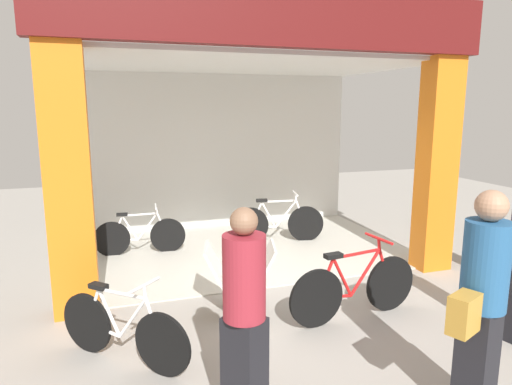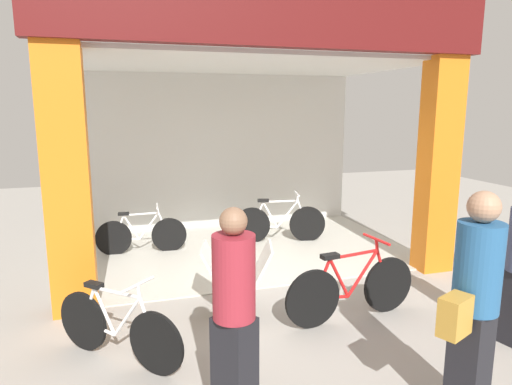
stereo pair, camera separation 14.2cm
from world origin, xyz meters
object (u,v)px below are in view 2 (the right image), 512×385
(bicycle_parked_1, at_px, (352,288))
(bicycle_inside_1, at_px, (141,235))
(pedestrian_0, at_px, (234,317))
(bicycle_parked_0, at_px, (117,328))
(bicycle_inside_0, at_px, (280,223))
(pedestrian_2, at_px, (473,305))
(sandwich_board_sign, at_px, (237,278))

(bicycle_parked_1, bearing_deg, bicycle_inside_1, 124.70)
(bicycle_inside_1, bearing_deg, pedestrian_0, -83.90)
(bicycle_parked_0, bearing_deg, bicycle_inside_0, 49.04)
(pedestrian_2, bearing_deg, bicycle_parked_0, 147.78)
(sandwich_board_sign, bearing_deg, bicycle_parked_0, -152.40)
(pedestrian_2, bearing_deg, sandwich_board_sign, 117.63)
(bicycle_inside_1, bearing_deg, pedestrian_2, -65.82)
(bicycle_inside_0, bearing_deg, bicycle_parked_0, -130.96)
(bicycle_inside_1, height_order, pedestrian_2, pedestrian_2)
(pedestrian_2, bearing_deg, bicycle_parked_1, 90.97)
(bicycle_parked_0, bearing_deg, pedestrian_2, -32.22)
(bicycle_inside_0, relative_size, pedestrian_0, 0.95)
(bicycle_inside_0, distance_m, pedestrian_0, 4.80)
(bicycle_parked_1, bearing_deg, bicycle_parked_0, -176.90)
(bicycle_inside_1, xyz_separation_m, sandwich_board_sign, (0.97, -2.56, 0.09))
(bicycle_parked_0, distance_m, sandwich_board_sign, 1.53)
(bicycle_parked_0, distance_m, bicycle_parked_1, 2.55)
(bicycle_inside_0, bearing_deg, sandwich_board_sign, -119.75)
(bicycle_inside_0, xyz_separation_m, bicycle_inside_1, (-2.40, 0.06, -0.04))
(bicycle_parked_0, bearing_deg, bicycle_parked_1, 3.10)
(bicycle_parked_1, relative_size, sandwich_board_sign, 1.80)
(bicycle_inside_1, relative_size, bicycle_parked_0, 1.32)
(sandwich_board_sign, distance_m, pedestrian_0, 1.98)
(bicycle_parked_0, xyz_separation_m, pedestrian_2, (2.58, -1.63, 0.61))
(bicycle_inside_1, relative_size, sandwich_board_sign, 1.57)
(bicycle_inside_1, relative_size, pedestrian_0, 0.86)
(pedestrian_0, bearing_deg, bicycle_parked_0, 126.54)
(sandwich_board_sign, bearing_deg, bicycle_inside_0, 60.25)
(bicycle_inside_1, distance_m, bicycle_parked_0, 3.29)
(bicycle_inside_0, height_order, bicycle_inside_1, bicycle_inside_0)
(bicycle_parked_0, height_order, bicycle_parked_1, bicycle_parked_1)
(bicycle_inside_1, xyz_separation_m, bicycle_parked_0, (-0.38, -3.27, 0.01))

